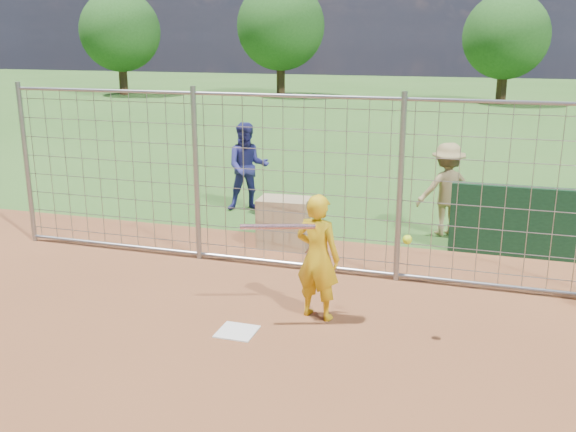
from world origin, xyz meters
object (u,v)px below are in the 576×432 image
(batter, at_px, (318,257))
(equipment_bin, at_px, (284,223))
(bystander_a, at_px, (248,167))
(bystander_c, at_px, (447,189))

(batter, relative_size, equipment_bin, 1.92)
(bystander_a, distance_m, bystander_c, 3.81)
(batter, distance_m, bystander_a, 5.12)
(batter, bearing_deg, bystander_a, -46.93)
(batter, height_order, bystander_c, bystander_c)
(bystander_c, height_order, equipment_bin, bystander_c)
(batter, bearing_deg, equipment_bin, -50.99)
(bystander_c, bearing_deg, bystander_a, -34.92)
(batter, xyz_separation_m, bystander_a, (-2.58, 4.42, 0.09))
(batter, height_order, equipment_bin, batter)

